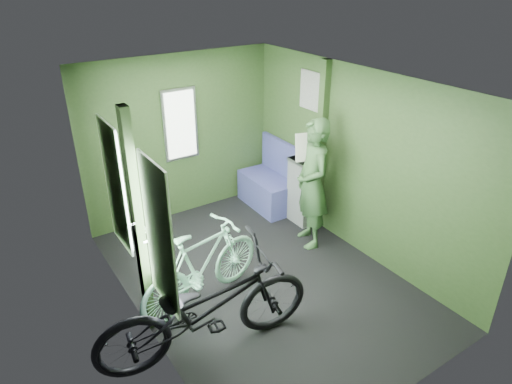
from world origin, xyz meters
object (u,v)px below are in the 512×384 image
Objects in this scene: bicycle_black at (209,352)px; bench_seat at (270,187)px; bicycle_mint at (204,301)px; waste_box at (303,191)px; passenger at (312,184)px.

bicycle_black is 3.06m from bench_seat.
bicycle_mint is at bearing -16.57° from bicycle_black.
bicycle_black is 2.17× the size of waste_box.
bicycle_black is 1.21× the size of passenger.
waste_box is (2.31, 1.46, 0.47)m from bicycle_black.
bench_seat reaches higher than bicycle_mint.
bicycle_mint is 2.38m from bench_seat.
bicycle_black is 0.75m from bicycle_mint.
waste_box is (2.00, 0.78, 0.47)m from bicycle_mint.
bicycle_mint is 1.56× the size of bench_seat.
bench_seat is (1.88, 1.43, 0.30)m from bicycle_mint.
bicycle_mint is 1.95m from passenger.
bicycle_black is 1.31× the size of bicycle_mint.
bench_seat is at bearing -38.14° from bicycle_black.
passenger is at bearing -56.51° from bicycle_black.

